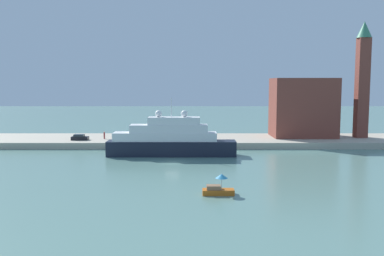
% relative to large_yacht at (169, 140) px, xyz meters
% --- Properties ---
extents(ground, '(400.00, 400.00, 0.00)m').
position_rel_large_yacht_xyz_m(ground, '(0.81, -7.87, -3.15)').
color(ground, slate).
extents(quay_dock, '(110.00, 18.32, 1.46)m').
position_rel_large_yacht_xyz_m(quay_dock, '(0.81, 17.29, -2.42)').
color(quay_dock, '#B7AD99').
rests_on(quay_dock, ground).
extents(large_yacht, '(25.96, 4.29, 11.75)m').
position_rel_large_yacht_xyz_m(large_yacht, '(0.00, 0.00, 0.00)').
color(large_yacht, black).
rests_on(large_yacht, ground).
extents(small_motorboat, '(4.17, 1.63, 2.76)m').
position_rel_large_yacht_xyz_m(small_motorboat, '(7.90, -30.15, -2.28)').
color(small_motorboat, '#C66019').
rests_on(small_motorboat, ground).
extents(harbor_building, '(15.15, 10.40, 14.46)m').
position_rel_large_yacht_xyz_m(harbor_building, '(31.95, 19.64, 5.54)').
color(harbor_building, brown).
rests_on(harbor_building, quay_dock).
extents(bell_tower, '(3.57, 3.57, 27.93)m').
position_rel_large_yacht_xyz_m(bell_tower, '(45.68, 17.91, 13.33)').
color(bell_tower, brown).
rests_on(bell_tower, quay_dock).
extents(parked_car, '(3.89, 1.81, 1.33)m').
position_rel_large_yacht_xyz_m(parked_car, '(-21.77, 13.09, -1.11)').
color(parked_car, black).
rests_on(parked_car, quay_dock).
extents(person_figure, '(0.36, 0.36, 1.78)m').
position_rel_large_yacht_xyz_m(person_figure, '(-16.48, 15.22, -0.86)').
color(person_figure, maroon).
rests_on(person_figure, quay_dock).
extents(mooring_bollard, '(0.37, 0.37, 0.63)m').
position_rel_large_yacht_xyz_m(mooring_bollard, '(-0.15, 9.22, -1.37)').
color(mooring_bollard, black).
rests_on(mooring_bollard, quay_dock).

